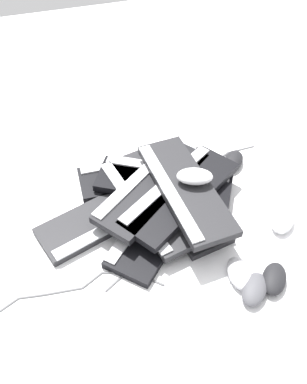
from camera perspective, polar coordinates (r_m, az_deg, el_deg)
The scene contains 19 objects.
ground_plane at distance 1.34m, azimuth -2.21°, elevation -4.33°, with size 3.20×3.20×0.00m, color white.
keyboard_0 at distance 1.33m, azimuth 0.73°, elevation -3.96°, with size 0.42×0.42×0.03m.
keyboard_1 at distance 1.40m, azimuth 3.42°, elevation -1.01°, with size 0.46×0.22×0.03m.
keyboard_2 at distance 1.48m, azimuth -1.37°, elevation 2.53°, with size 0.17×0.45×0.03m.
keyboard_3 at distance 1.36m, azimuth -6.17°, elevation -3.12°, with size 0.28×0.46×0.03m.
keyboard_4 at distance 1.41m, azimuth 1.39°, elevation 1.34°, with size 0.35×0.46×0.03m.
keyboard_5 at distance 1.35m, azimuth -0.51°, elevation -1.18°, with size 0.46×0.24×0.03m.
keyboard_6 at distance 1.33m, azimuth 3.59°, elevation -0.19°, with size 0.37×0.45×0.03m.
keyboard_7 at distance 1.35m, azimuth -0.15°, elevation 0.79°, with size 0.39×0.44×0.03m.
keyboard_8 at distance 1.31m, azimuth 4.15°, elevation 0.54°, with size 0.45×0.19×0.03m.
mouse_0 at distance 1.39m, azimuth 16.89°, elevation -3.66°, with size 0.11×0.07×0.04m, color silver.
mouse_1 at distance 1.30m, azimuth 5.52°, elevation 2.10°, with size 0.11×0.07×0.04m, color silver.
mouse_2 at distance 1.24m, azimuth 11.41°, elevation -10.60°, with size 0.11×0.07×0.04m, color #B7B7BC.
mouse_3 at distance 1.22m, azimuth 13.29°, elevation -12.52°, with size 0.11×0.07×0.04m, color #4C4C51.
mouse_4 at distance 1.60m, azimuth 4.65°, elevation 6.77°, with size 0.11×0.07×0.04m, color silver.
mouse_5 at distance 1.54m, azimuth 10.55°, elevation 4.10°, with size 0.11×0.07×0.04m, color black.
mouse_6 at distance 1.25m, azimuth 15.78°, elevation -11.08°, with size 0.11×0.07×0.04m, color black.
cable_0 at distance 1.21m, azimuth -13.63°, elevation -14.86°, with size 0.27×0.52×0.01m.
cable_1 at distance 1.41m, azimuth 3.82°, elevation -1.08°, with size 0.44×0.66×0.01m.
Camera 1 is at (0.82, -0.19, 1.05)m, focal length 40.00 mm.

